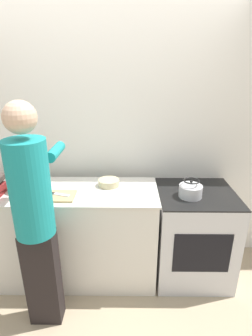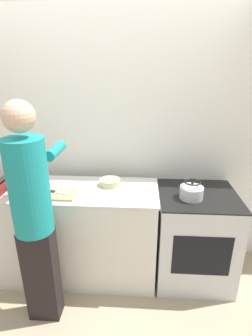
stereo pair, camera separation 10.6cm
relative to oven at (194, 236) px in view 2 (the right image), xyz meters
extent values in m
plane|color=tan|center=(-0.87, -0.33, -0.45)|extent=(12.00, 12.00, 0.00)
cube|color=white|center=(-0.87, 0.40, 0.85)|extent=(8.00, 0.05, 2.60)
cube|color=silver|center=(-1.23, -0.04, 0.01)|extent=(1.71, 0.58, 0.92)
cube|color=silver|center=(-1.23, -0.04, 0.48)|extent=(1.73, 0.61, 0.02)
cube|color=silver|center=(0.00, 0.00, -0.01)|extent=(0.70, 0.67, 0.89)
cube|color=black|center=(0.00, 0.00, 0.44)|extent=(0.70, 0.67, 0.01)
cube|color=black|center=(0.00, -0.33, 0.04)|extent=(0.49, 0.01, 0.39)
cube|color=black|center=(-1.30, -0.55, -0.03)|extent=(0.25, 0.15, 0.84)
cylinder|color=teal|center=(-1.30, -0.55, 0.74)|extent=(0.28, 0.28, 0.70)
sphere|color=#D1A889|center=(-1.30, -0.55, 1.23)|extent=(0.21, 0.21, 0.21)
cylinder|color=teal|center=(-1.42, -0.28, 0.93)|extent=(0.08, 0.30, 0.08)
cylinder|color=teal|center=(-1.18, -0.28, 0.93)|extent=(0.08, 0.30, 0.08)
cube|color=tan|center=(-1.25, -0.18, 0.50)|extent=(0.34, 0.21, 0.02)
cube|color=silver|center=(-1.20, -0.17, 0.51)|extent=(0.15, 0.08, 0.01)
cube|color=black|center=(-1.31, -0.14, 0.51)|extent=(0.09, 0.05, 0.01)
cylinder|color=silver|center=(-0.08, -0.08, 0.50)|extent=(0.20, 0.20, 0.11)
cone|color=silver|center=(-0.08, -0.08, 0.57)|extent=(0.16, 0.16, 0.03)
sphere|color=black|center=(-0.08, -0.08, 0.59)|extent=(0.02, 0.02, 0.02)
torus|color=black|center=(-0.08, -0.08, 0.60)|extent=(0.14, 0.14, 0.01)
cylinder|color=#C6B789|center=(-1.58, 0.12, 0.52)|extent=(0.16, 0.16, 0.06)
cylinder|color=#C6B789|center=(-0.81, 0.06, 0.52)|extent=(0.20, 0.20, 0.06)
cylinder|color=#756047|center=(-1.56, -0.06, 0.56)|extent=(0.15, 0.15, 0.14)
cylinder|color=#28231E|center=(-1.56, -0.06, 0.64)|extent=(0.16, 0.16, 0.01)
camera|label=1|loc=(-0.63, -2.16, 1.52)|focal=28.00mm
camera|label=2|loc=(-0.52, -2.15, 1.52)|focal=28.00mm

